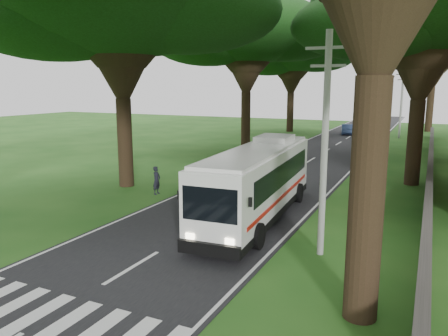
{
  "coord_description": "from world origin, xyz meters",
  "views": [
    {
      "loc": [
        8.84,
        -9.33,
        6.13
      ],
      "look_at": [
        -0.08,
        9.45,
        2.2
      ],
      "focal_mm": 35.0,
      "sensor_mm": 36.0,
      "label": 1
    }
  ],
  "objects": [
    {
      "name": "ground",
      "position": [
        0.0,
        0.0,
        0.0
      ],
      "size": [
        140.0,
        140.0,
        0.0
      ],
      "primitive_type": "plane",
      "color": "#1D4B15",
      "rests_on": "ground"
    },
    {
      "name": "road",
      "position": [
        0.0,
        25.0,
        0.01
      ],
      "size": [
        8.0,
        120.0,
        0.04
      ],
      "primitive_type": "cube",
      "color": "black",
      "rests_on": "ground"
    },
    {
      "name": "crosswalk",
      "position": [
        0.0,
        -2.0,
        0.0
      ],
      "size": [
        8.0,
        3.0,
        0.01
      ],
      "primitive_type": "cube",
      "color": "silver",
      "rests_on": "ground"
    },
    {
      "name": "property_wall",
      "position": [
        9.0,
        24.0,
        0.6
      ],
      "size": [
        0.35,
        50.0,
        1.2
      ],
      "primitive_type": "cube",
      "color": "#383533",
      "rests_on": "ground"
    },
    {
      "name": "pole_near",
      "position": [
        5.5,
        6.0,
        4.18
      ],
      "size": [
        1.6,
        0.24,
        8.0
      ],
      "color": "gray",
      "rests_on": "ground"
    },
    {
      "name": "pole_mid",
      "position": [
        5.5,
        26.0,
        4.18
      ],
      "size": [
        1.6,
        0.24,
        8.0
      ],
      "color": "gray",
      "rests_on": "ground"
    },
    {
      "name": "pole_far",
      "position": [
        5.5,
        46.0,
        4.18
      ],
      "size": [
        1.6,
        0.24,
        8.0
      ],
      "color": "gray",
      "rests_on": "ground"
    },
    {
      "name": "tree_l_mida",
      "position": [
        -8.0,
        12.0,
        10.81
      ],
      "size": [
        15.16,
        15.16,
        14.11
      ],
      "color": "black",
      "rests_on": "ground"
    },
    {
      "name": "tree_l_midb",
      "position": [
        -7.5,
        30.0,
        11.22
      ],
      "size": [
        15.1,
        15.1,
        14.52
      ],
      "color": "black",
      "rests_on": "ground"
    },
    {
      "name": "tree_l_far",
      "position": [
        -8.5,
        48.0,
        10.43
      ],
      "size": [
        13.34,
        13.34,
        13.39
      ],
      "color": "black",
      "rests_on": "ground"
    },
    {
      "name": "tree_r_mida",
      "position": [
        8.0,
        20.0,
        10.6
      ],
      "size": [
        13.56,
        13.56,
        13.61
      ],
      "color": "black",
      "rests_on": "ground"
    },
    {
      "name": "tree_r_midb",
      "position": [
        7.5,
        38.0,
        12.85
      ],
      "size": [
        14.72,
        14.72,
        16.11
      ],
      "color": "black",
      "rests_on": "ground"
    },
    {
      "name": "tree_r_far",
      "position": [
        8.5,
        56.0,
        12.1
      ],
      "size": [
        13.36,
        13.36,
        15.11
      ],
      "color": "black",
      "rests_on": "ground"
    },
    {
      "name": "coach_bus",
      "position": [
        1.81,
        9.19,
        1.79
      ],
      "size": [
        3.22,
        11.41,
        3.32
      ],
      "rotation": [
        0.0,
        0.0,
        0.07
      ],
      "color": "silver",
      "rests_on": "ground"
    },
    {
      "name": "distant_car_b",
      "position": [
        -0.8,
        47.57,
        0.66
      ],
      "size": [
        2.08,
        4.03,
        1.27
      ],
      "primitive_type": "imported",
      "rotation": [
        0.0,
        0.0,
        0.2
      ],
      "color": "navy",
      "rests_on": "road"
    },
    {
      "name": "distant_car_c",
      "position": [
        2.32,
        56.52,
        0.62
      ],
      "size": [
        2.31,
        4.31,
        1.19
      ],
      "primitive_type": "imported",
      "rotation": [
        0.0,
        0.0,
        3.31
      ],
      "color": "maroon",
      "rests_on": "road"
    },
    {
      "name": "pedestrian",
      "position": [
        -5.1,
        11.02,
        0.81
      ],
      "size": [
        0.41,
        0.6,
        1.62
      ],
      "primitive_type": "imported",
      "rotation": [
        0.0,
        0.0,
        1.61
      ],
      "color": "black",
      "rests_on": "ground"
    }
  ]
}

